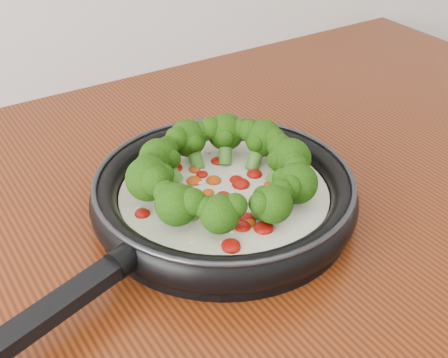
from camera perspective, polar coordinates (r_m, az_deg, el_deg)
skillet at (r=0.70m, az=-0.17°, el=-1.14°), size 0.52×0.40×0.09m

